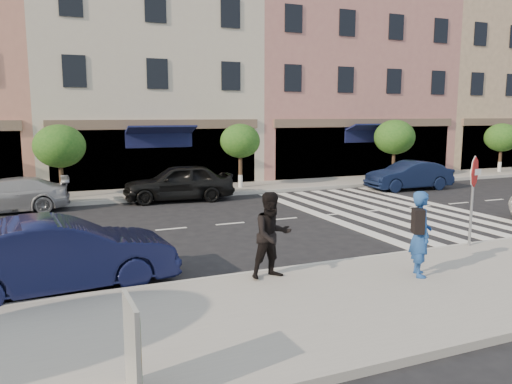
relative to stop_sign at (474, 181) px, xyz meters
name	(u,v)px	position (x,y,z in m)	size (l,w,h in m)	color
ground	(283,254)	(-4.73, 1.67, -1.90)	(120.00, 120.00, 0.00)	black
sidewalk_near	(368,300)	(-4.73, -2.08, -1.83)	(60.00, 4.50, 0.15)	gray
sidewalk_far	(178,192)	(-4.73, 12.67, -1.83)	(60.00, 3.00, 0.15)	gray
building_centre	(140,80)	(-5.23, 18.67, 3.60)	(11.00, 9.00, 11.00)	beige
building_east_mid	(329,69)	(6.77, 18.67, 4.60)	(13.00, 9.00, 13.00)	tan
building_east_far	(475,82)	(19.27, 18.67, 4.10)	(12.00, 9.00, 12.00)	#D2AD87
street_tree_wb	(60,146)	(-9.73, 12.47, 0.41)	(2.10, 2.10, 3.06)	#473323
street_tree_c	(240,141)	(-1.73, 12.47, 0.46)	(1.90, 1.90, 3.04)	#473323
street_tree_ea	(394,137)	(7.27, 12.47, 0.49)	(2.20, 2.20, 3.19)	#473323
street_tree_eb	(502,138)	(15.27, 12.47, 0.32)	(2.00, 2.00, 2.94)	#473323
stop_sign	(474,181)	(0.00, 0.00, 0.00)	(0.84, 0.18, 2.40)	gray
photographer	(421,234)	(-2.97, -1.45, -0.82)	(0.68, 0.44, 1.86)	navy
walker	(272,235)	(-5.96, -0.33, -0.82)	(0.90, 0.70, 1.85)	black
poster_board	(133,351)	(-9.45, -3.83, -1.14)	(0.30, 0.82, 1.25)	beige
car_near_mid	(60,255)	(-10.13, 0.99, -1.13)	(1.63, 4.66, 1.54)	black
car_far_left	(7,195)	(-11.70, 10.77, -1.26)	(1.79, 4.40, 1.28)	gray
car_far_mid	(179,182)	(-5.18, 10.77, -1.12)	(1.84, 4.58, 1.56)	black
car_far_right	(409,175)	(5.90, 9.52, -1.21)	(1.47, 4.21, 1.39)	black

